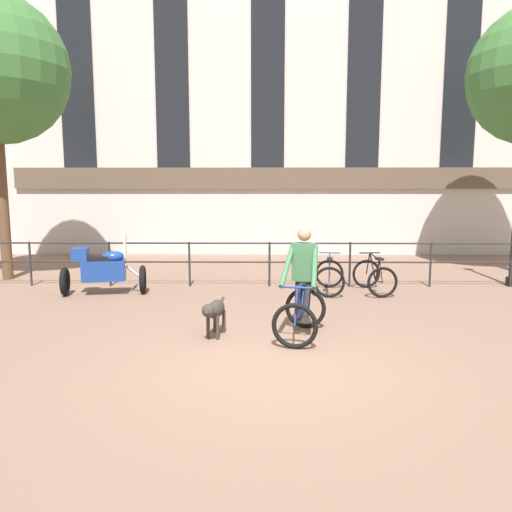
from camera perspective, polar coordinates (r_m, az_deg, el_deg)
The scene contains 8 objects.
ground_plane at distance 6.73m, azimuth 2.16°, elevation -12.35°, with size 60.00×60.00×0.00m, color #7A5B4C.
canal_railing at distance 11.62m, azimuth 1.55°, elevation -0.06°, with size 15.05×0.05×1.05m.
building_facade at distance 17.50m, azimuth 1.33°, elevation 16.65°, with size 18.00×0.72×9.98m.
cyclist_with_bike at distance 7.83m, azimuth 5.28°, elevation -3.64°, with size 0.93×1.29×1.70m.
dog at distance 7.81m, azimuth -4.76°, elevation -6.24°, with size 0.34×1.00×0.61m.
parked_motorcycle at distance 11.27m, azimuth -17.08°, elevation -1.43°, with size 1.83×0.90×1.35m.
parked_bicycle_near_lamp at distance 11.13m, azimuth 8.38°, elevation -2.33°, with size 0.80×1.19×0.86m.
parked_bicycle_mid_left at distance 11.30m, azimuth 13.35°, elevation -2.31°, with size 0.79×1.18×0.86m.
Camera 1 is at (-0.17, -6.31, 2.34)m, focal length 35.00 mm.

